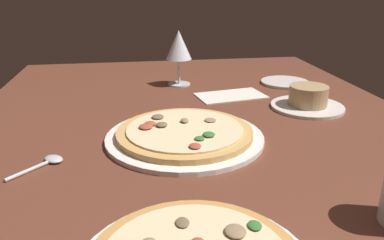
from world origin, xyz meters
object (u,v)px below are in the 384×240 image
Objects in this scene: pizza_main at (185,134)px; paper_menu at (231,96)px; ramekin_on_saucer at (308,100)px; wine_glass_far at (178,46)px; spoon at (47,162)px; side_plate at (285,82)px.

paper_menu is (-29.40, 17.51, -1.04)cm from pizza_main.
wine_glass_far is (-28.47, -30.76, 9.86)cm from ramekin_on_saucer.
wine_glass_far is 0.89× the size of paper_menu.
wine_glass_far is 61.37cm from spoon.
ramekin_on_saucer is (-15.81, 34.75, 1.15)cm from pizza_main.
spoon is at bearing -69.16° from ramekin_on_saucer.
ramekin_on_saucer is at bearing 110.84° from spoon.
pizza_main is at bearing 105.85° from spoon.
pizza_main is 1.77× the size of ramekin_on_saucer.
wine_glass_far is at bearing -132.78° from ramekin_on_saucer.
ramekin_on_saucer reaches higher than spoon.
wine_glass_far is (-44.27, 3.99, 11.02)cm from pizza_main.
pizza_main is 2.19× the size of side_plate.
pizza_main reaches higher than paper_menu.
pizza_main is 1.94× the size of wine_glass_far.
paper_menu is at bearing -128.26° from ramekin_on_saucer.
spoon is at bearing -53.68° from side_plate.
wine_glass_far is at bearing -148.04° from paper_menu.
paper_menu is at bearing 129.93° from spoon.
paper_menu is at bearing -62.63° from side_plate.
side_plate is 80.49cm from spoon.
side_plate is (4.17, 34.20, -11.75)cm from wine_glass_far.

